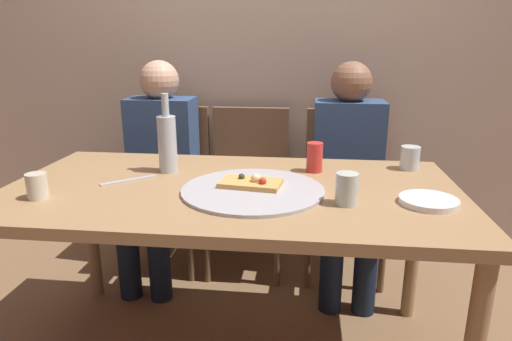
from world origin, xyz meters
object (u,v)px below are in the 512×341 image
Objects in this scene: tumbler_near at (37,186)px; guest_in_sweater at (159,161)px; plate_stack at (429,201)px; pizza_slice_last at (251,183)px; guest_in_beanie at (348,167)px; dining_table at (232,205)px; wine_bottle at (167,142)px; chair_middle at (248,178)px; tumbler_far at (347,189)px; table_knife at (129,180)px; pizza_tray at (253,190)px; chair_left at (168,175)px; wine_glass at (410,158)px; soda_can at (315,157)px; chair_right at (345,182)px.

guest_in_sweater is at bearing 82.51° from tumbler_near.
tumbler_near is 1.32m from plate_stack.
pizza_slice_last is 0.83m from guest_in_beanie.
guest_in_beanie reaches higher than dining_table.
wine_bottle is (-0.29, 0.16, 0.20)m from dining_table.
chair_middle is at bearing -162.12° from guest_in_sweater.
dining_table is 0.45m from tumbler_far.
chair_middle is 0.77× the size of guest_in_beanie.
tumbler_near is at bearing 3.73° from table_knife.
plate_stack is at bearing -15.54° from wine_bottle.
pizza_tray is 0.44× the size of guest_in_beanie.
plate_stack is 0.21× the size of chair_left.
dining_table is 15.57× the size of tumbler_far.
chair_left reaches higher than wine_glass.
plate_stack is (0.68, -0.11, 0.08)m from dining_table.
chair_middle is at bearing 93.33° from dining_table.
tumbler_far is 1.39m from chair_left.
wine_glass is 1.37m from chair_left.
chair_middle is at bearing 98.37° from pizza_slice_last.
wine_bottle reaches higher than plate_stack.
chair_left is at bearing 121.55° from dining_table.
tumbler_near is at bearing -175.77° from plate_stack.
tumbler_far is 1.13m from chair_middle.
soda_can is 0.75m from table_knife.
pizza_tray is 2.18× the size of pizza_slice_last.
soda_can reaches higher than pizza_slice_last.
tumbler_near is 0.92m from guest_in_sweater.
dining_table is at bearing -156.19° from wine_glass.
wine_bottle is 1.10m from chair_right.
pizza_slice_last is 1.93× the size of soda_can.
pizza_slice_last reaches higher than table_knife.
wine_bottle reaches higher than tumbler_far.
chair_middle is (-0.73, 0.95, -0.24)m from plate_stack.
pizza_tray is 5.77× the size of tumbler_near.
pizza_slice_last is at bearing 106.43° from pizza_tray.
wine_bottle is 2.98× the size of tumbler_far.
guest_in_sweater is 1.01m from guest_in_beanie.
wine_glass is 0.11× the size of chair_left.
plate_stack is (0.27, 0.04, -0.04)m from tumbler_far.
plate_stack is at bearing -93.24° from wine_glass.
chair_right reaches higher than plate_stack.
table_knife is at bearing -128.65° from wine_bottle.
dining_table is 13.78× the size of soda_can.
guest_in_beanie reaches higher than pizza_slice_last.
guest_in_beanie is (0.00, -0.15, 0.13)m from chair_right.
wine_bottle is at bearing 164.46° from plate_stack.
dining_table is at bearing 165.88° from pizza_slice_last.
dining_table is 5.23× the size of wine_bottle.
pizza_tray is 2.68× the size of plate_stack.
tumbler_far is (0.70, -0.31, -0.07)m from wine_bottle.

